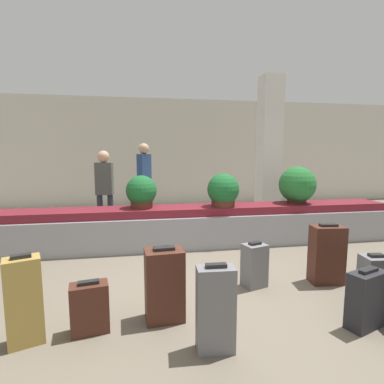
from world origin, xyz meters
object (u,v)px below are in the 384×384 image
potted_plant_2 (297,185)px  traveler_1 (104,185)px  suitcase_6 (374,279)px  suitcase_1 (327,254)px  suitcase_5 (24,301)px  traveler_0 (144,173)px  suitcase_8 (254,265)px  suitcase_3 (216,309)px  suitcase_0 (164,284)px  suitcase_7 (90,308)px  potted_plant_0 (141,192)px  potted_plant_1 (223,191)px  pillar (269,152)px  suitcase_4 (366,299)px

potted_plant_2 → traveler_1: (-3.51, 0.96, -0.03)m
suitcase_6 → potted_plant_2: (0.39, 2.35, 0.75)m
suitcase_1 → suitcase_5: (-3.19, -0.65, 0.01)m
suitcase_6 → traveler_0: bearing=124.0°
suitcase_5 → suitcase_8: bearing=-2.7°
traveler_0 → suitcase_3: bearing=-131.2°
suitcase_0 → suitcase_7: bearing=-176.0°
suitcase_7 → potted_plant_0: bearing=69.1°
suitcase_3 → suitcase_5: (-1.53, 0.36, 0.02)m
potted_plant_1 → potted_plant_2: 1.43m
suitcase_7 → suitcase_8: (1.78, 0.63, 0.03)m
suitcase_1 → traveler_1: bearing=142.3°
traveler_1 → suitcase_5: bearing=92.9°
suitcase_0 → potted_plant_0: size_ratio=1.31×
traveler_0 → traveler_1: size_ratio=1.11×
pillar → suitcase_4: (-0.77, -3.89, -1.33)m
potted_plant_2 → traveler_1: bearing=164.7°
suitcase_1 → potted_plant_0: (-2.20, 1.84, 0.58)m
suitcase_6 → suitcase_8: bearing=159.7°
suitcase_1 → suitcase_7: (-2.68, -0.57, -0.13)m
suitcase_1 → traveler_0: (-2.12, 4.06, 0.75)m
suitcase_1 → traveler_0: traveler_0 is taller
potted_plant_0 → suitcase_7: bearing=-101.3°
suitcase_0 → suitcase_4: bearing=-18.1°
suitcase_3 → suitcase_4: size_ratio=1.31×
suitcase_0 → suitcase_3: bearing=-59.8°
suitcase_6 → pillar: bearing=91.6°
suitcase_0 → potted_plant_2: bearing=37.4°
suitcase_4 → suitcase_7: 2.49m
potted_plant_0 → potted_plant_1: size_ratio=0.96×
suitcase_8 → potted_plant_0: 2.30m
suitcase_4 → potted_plant_2: potted_plant_2 is taller
pillar → suitcase_1: (-0.54, -2.96, -1.24)m
suitcase_8 → potted_plant_1: bearing=70.2°
suitcase_4 → traveler_0: (-1.90, 4.99, 0.84)m
pillar → suitcase_7: size_ratio=6.75×
suitcase_5 → suitcase_4: bearing=-25.2°
suitcase_1 → suitcase_8: 0.91m
potted_plant_2 → traveler_0: size_ratio=0.37×
suitcase_0 → potted_plant_2: potted_plant_2 is taller
pillar → suitcase_0: bearing=-126.7°
suitcase_1 → suitcase_7: 2.75m
pillar → suitcase_6: pillar is taller
suitcase_6 → potted_plant_1: potted_plant_1 is taller
suitcase_5 → suitcase_7: size_ratio=1.62×
potted_plant_0 → suitcase_3: bearing=-79.0°
suitcase_5 → suitcase_8: (2.28, 0.70, -0.11)m
suitcase_6 → potted_plant_1: size_ratio=0.93×
potted_plant_0 → suitcase_0: bearing=-85.3°
suitcase_8 → traveler_0: bearing=89.8°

